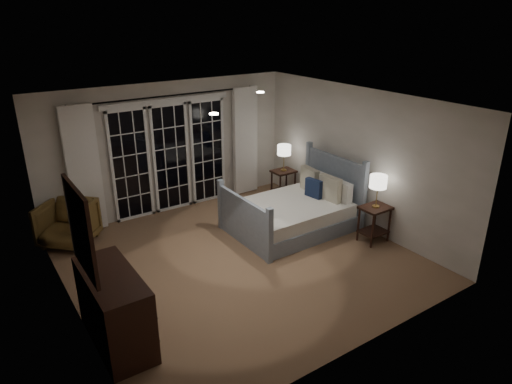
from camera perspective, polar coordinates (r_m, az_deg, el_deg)
floor at (r=7.36m, az=-2.02°, el=-8.44°), size 5.00×5.00×0.00m
ceiling at (r=6.47m, az=-2.32°, el=11.07°), size 5.00×5.00×0.00m
wall_left at (r=5.99m, az=-22.91°, el=-4.21°), size 0.02×5.00×2.50m
wall_right at (r=8.33m, az=12.60°, el=4.15°), size 0.02×5.00×2.50m
wall_back at (r=8.93m, az=-10.76°, el=5.47°), size 5.00×0.02×2.50m
wall_front at (r=5.07m, az=13.19°, el=-7.81°), size 5.00×0.02×2.50m
french_doors at (r=8.94m, az=-10.58°, el=4.42°), size 2.50×0.04×2.20m
curtain_rod at (r=8.61m, az=-10.96°, el=11.71°), size 3.50×0.03×0.03m
curtain_left at (r=8.36m, az=-20.73°, el=2.58°), size 0.55×0.10×2.25m
curtain_right at (r=9.60m, az=-1.36°, el=6.37°), size 0.55×0.10×2.25m
downlight_a at (r=7.40m, az=0.55°, el=12.36°), size 0.12×0.12×0.01m
downlight_b at (r=5.83m, az=-5.28°, el=9.71°), size 0.12×0.12×0.01m
bed at (r=8.25m, az=4.78°, el=-2.54°), size 2.09×1.49×1.21m
nightstand_left at (r=7.99m, az=14.58°, el=-3.23°), size 0.49×0.39×0.64m
nightstand_right at (r=9.56m, az=3.45°, el=1.53°), size 0.46×0.37×0.60m
lamp_left at (r=7.74m, az=15.04°, el=1.21°), size 0.29×0.29×0.56m
lamp_right at (r=9.36m, az=3.53°, el=5.22°), size 0.28×0.28×0.55m
armchair at (r=8.29m, az=-22.49°, el=-3.67°), size 1.14×1.14×0.74m
dresser at (r=5.74m, az=-17.24°, el=-13.76°), size 0.55×1.30×0.92m
mirror at (r=5.15m, az=-21.07°, el=-4.48°), size 0.05×0.85×1.00m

